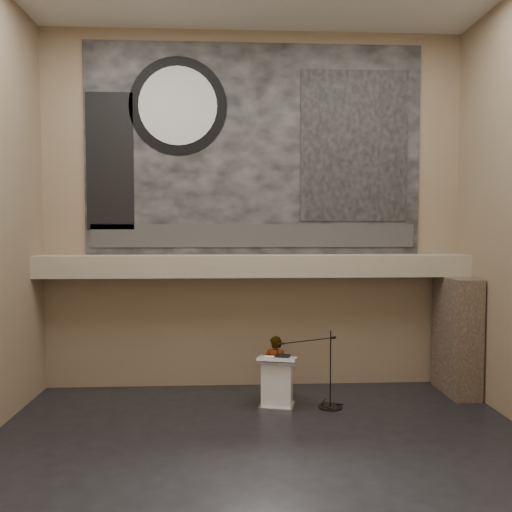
{
  "coord_description": "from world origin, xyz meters",
  "views": [
    {
      "loc": [
        -0.56,
        -8.02,
        3.79
      ],
      "look_at": [
        0.0,
        3.2,
        3.2
      ],
      "focal_mm": 35.0,
      "sensor_mm": 36.0,
      "label": 1
    }
  ],
  "objects": [
    {
      "name": "banner_text_strip",
      "position": [
        0.0,
        3.93,
        3.65
      ],
      "size": [
        7.76,
        0.02,
        0.55
      ],
      "primitive_type": "cube",
      "color": "#2D2D2D",
      "rests_on": "banner"
    },
    {
      "name": "sprinkler_right",
      "position": [
        1.9,
        3.55,
        2.67
      ],
      "size": [
        0.04,
        0.04,
        0.06
      ],
      "primitive_type": "cylinder",
      "color": "#B2893D",
      "rests_on": "soffit"
    },
    {
      "name": "wall_front",
      "position": [
        0.0,
        -4.0,
        4.25
      ],
      "size": [
        10.0,
        0.02,
        8.5
      ],
      "primitive_type": "cube",
      "color": "#856E54",
      "rests_on": "floor"
    },
    {
      "name": "speaker_person",
      "position": [
        0.4,
        2.71,
        0.74
      ],
      "size": [
        0.6,
        0.46,
        1.48
      ],
      "primitive_type": "imported",
      "rotation": [
        0.0,
        0.0,
        2.94
      ],
      "color": "white",
      "rests_on": "floor"
    },
    {
      "name": "lectern",
      "position": [
        0.4,
        2.36,
        0.55
      ],
      "size": [
        0.9,
        0.73,
        1.14
      ],
      "rotation": [
        0.0,
        0.0,
        -0.23
      ],
      "color": "silver",
      "rests_on": "floor"
    },
    {
      "name": "binder",
      "position": [
        0.52,
        2.38,
        1.12
      ],
      "size": [
        0.37,
        0.33,
        0.04
      ],
      "primitive_type": "cube",
      "rotation": [
        0.0,
        0.0,
        -0.3
      ],
      "color": "black",
      "rests_on": "lectern"
    },
    {
      "name": "banner_clock_face",
      "position": [
        -1.8,
        3.91,
        6.7
      ],
      "size": [
        1.84,
        0.02,
        1.84
      ],
      "primitive_type": "cylinder",
      "rotation": [
        1.57,
        0.0,
        0.0
      ],
      "color": "silver",
      "rests_on": "banner"
    },
    {
      "name": "papers",
      "position": [
        0.23,
        2.34,
        1.1
      ],
      "size": [
        0.27,
        0.32,
        0.0
      ],
      "primitive_type": "cube",
      "rotation": [
        0.0,
        0.0,
        -0.31
      ],
      "color": "white",
      "rests_on": "lectern"
    },
    {
      "name": "banner_clock_rim",
      "position": [
        -1.8,
        3.93,
        6.7
      ],
      "size": [
        2.3,
        0.02,
        2.3
      ],
      "primitive_type": "cylinder",
      "rotation": [
        1.57,
        0.0,
        0.0
      ],
      "color": "black",
      "rests_on": "banner"
    },
    {
      "name": "stone_pier",
      "position": [
        4.65,
        3.15,
        1.35
      ],
      "size": [
        0.6,
        1.4,
        2.7
      ],
      "primitive_type": "cube",
      "color": "#413228",
      "rests_on": "floor"
    },
    {
      "name": "banner",
      "position": [
        0.0,
        3.97,
        5.7
      ],
      "size": [
        8.0,
        0.05,
        5.0
      ],
      "primitive_type": "cube",
      "color": "black",
      "rests_on": "wall_back"
    },
    {
      "name": "banner_building_print",
      "position": [
        2.4,
        3.93,
        5.8
      ],
      "size": [
        2.6,
        0.02,
        3.6
      ],
      "primitive_type": "cube",
      "color": "black",
      "rests_on": "banner"
    },
    {
      "name": "floor",
      "position": [
        0.0,
        0.0,
        0.0
      ],
      "size": [
        10.0,
        10.0,
        0.0
      ],
      "primitive_type": "plane",
      "color": "black",
      "rests_on": "ground"
    },
    {
      "name": "mic_stand",
      "position": [
        1.5,
        2.34,
        0.25
      ],
      "size": [
        1.44,
        0.78,
        1.66
      ],
      "rotation": [
        0.0,
        0.0,
        0.41
      ],
      "color": "black",
      "rests_on": "floor"
    },
    {
      "name": "banner_brick_print",
      "position": [
        -3.4,
        3.93,
        5.4
      ],
      "size": [
        1.1,
        0.02,
        3.2
      ],
      "primitive_type": "cube",
      "color": "black",
      "rests_on": "banner"
    },
    {
      "name": "soffit",
      "position": [
        0.0,
        3.6,
        2.95
      ],
      "size": [
        10.0,
        0.8,
        0.5
      ],
      "primitive_type": "cube",
      "color": "gray",
      "rests_on": "wall_back"
    },
    {
      "name": "sprinkler_left",
      "position": [
        -1.6,
        3.55,
        2.67
      ],
      "size": [
        0.04,
        0.04,
        0.06
      ],
      "primitive_type": "cylinder",
      "color": "#B2893D",
      "rests_on": "soffit"
    },
    {
      "name": "wall_back",
      "position": [
        0.0,
        4.0,
        4.25
      ],
      "size": [
        10.0,
        0.02,
        8.5
      ],
      "primitive_type": "cube",
      "color": "#856E54",
      "rests_on": "floor"
    }
  ]
}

